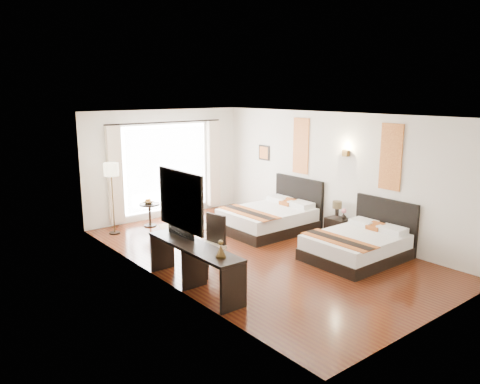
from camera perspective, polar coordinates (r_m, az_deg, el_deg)
floor at (r=9.69m, az=2.37°, el=-7.46°), size 4.50×7.50×0.01m
ceiling at (r=9.13m, az=2.53°, el=9.29°), size 4.50×7.50×0.02m
wall_headboard at (r=10.89m, az=11.41°, el=2.16°), size 0.01×7.50×2.80m
wall_desk at (r=8.05m, az=-9.71°, el=-1.28°), size 0.01×7.50×2.80m
wall_window at (r=12.34m, az=-9.06°, el=3.40°), size 4.50×0.01×2.80m
wall_entry at (r=7.01m, az=23.01°, el=-4.09°), size 4.50×0.01×2.80m
window_glass at (r=12.34m, az=-9.01°, el=2.93°), size 2.40×0.02×2.20m
sheer_curtain at (r=12.29m, az=-8.87°, el=2.90°), size 2.30×0.02×2.10m
drape_left at (r=11.61m, az=-14.98°, el=2.00°), size 0.35×0.14×2.35m
drape_right at (r=13.03m, az=-3.24°, el=3.46°), size 0.35×0.14×2.35m
art_panel_near at (r=9.94m, az=17.92°, el=4.08°), size 0.03×0.50×1.35m
art_panel_far at (r=11.50m, az=7.43°, el=5.59°), size 0.03×0.50×1.35m
wall_sconce at (r=10.55m, az=12.78°, el=4.64°), size 0.10×0.14×0.14m
mirror_frame at (r=7.50m, az=-7.26°, el=-1.01°), size 0.04×1.25×0.95m
mirror_glass at (r=7.51m, az=-7.10°, el=-0.98°), size 0.01×1.12×0.82m
bed_near at (r=9.59m, az=14.28°, el=-6.23°), size 1.94×1.51×1.09m
bed_far at (r=11.15m, az=3.73°, el=-3.16°), size 2.09×1.63×1.17m
nightstand at (r=10.77m, az=11.83°, el=-4.33°), size 0.40×0.49×0.47m
table_lamp at (r=10.72m, az=11.76°, el=-1.67°), size 0.21×0.21×0.34m
vase at (r=10.62m, az=12.52°, el=-2.75°), size 0.16×0.16×0.13m
console_desk at (r=7.96m, az=-5.61°, el=-9.02°), size 0.50×2.20×0.76m
television at (r=8.23m, az=-7.67°, el=-4.01°), size 0.14×0.75×0.43m
bronze_figurine at (r=7.20m, az=-2.36°, el=-7.06°), size 0.17×0.17×0.24m
desk_chair at (r=8.58m, az=-3.86°, el=-7.78°), size 0.56×0.56×1.07m
floor_lamp at (r=11.03m, az=-15.42°, el=2.11°), size 0.33×0.33×1.66m
side_table at (r=11.68m, az=-10.93°, el=-2.74°), size 0.50×0.50×0.57m
fruit_bowl at (r=11.59m, az=-11.11°, el=-1.27°), size 0.30×0.30×0.06m
window_chair at (r=12.37m, az=-6.06°, el=-1.85°), size 0.42×0.42×0.87m
jute_rug at (r=11.53m, az=-6.81°, el=-4.25°), size 1.34×1.14×0.01m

